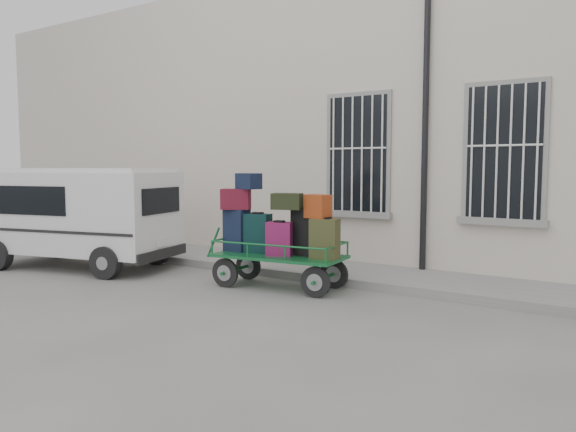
# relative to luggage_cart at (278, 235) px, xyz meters

# --- Properties ---
(ground) EXTENTS (80.00, 80.00, 0.00)m
(ground) POSITION_rel_luggage_cart_xyz_m (0.73, -0.74, -0.89)
(ground) COLOR slate
(ground) RESTS_ON ground
(building) EXTENTS (24.00, 5.15, 6.00)m
(building) POSITION_rel_luggage_cart_xyz_m (0.73, 4.76, 2.11)
(building) COLOR beige
(building) RESTS_ON ground
(sidewalk) EXTENTS (24.00, 1.70, 0.15)m
(sidewalk) POSITION_rel_luggage_cart_xyz_m (0.73, 1.46, -0.81)
(sidewalk) COLOR slate
(sidewalk) RESTS_ON ground
(luggage_cart) EXTENTS (2.57, 1.22, 1.90)m
(luggage_cart) POSITION_rel_luggage_cart_xyz_m (0.00, 0.00, 0.00)
(luggage_cart) COLOR black
(luggage_cart) RESTS_ON ground
(van) EXTENTS (4.19, 2.52, 1.98)m
(van) POSITION_rel_luggage_cart_xyz_m (-4.39, -0.65, 0.25)
(van) COLOR silver
(van) RESTS_ON ground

